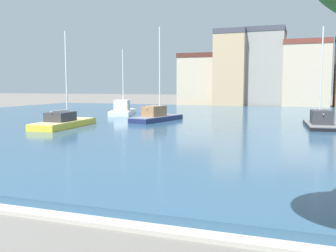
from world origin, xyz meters
TOP-DOWN VIEW (x-y plane):
  - harbor_water at (0.00, 35.67)m, footprint 76.36×53.98m
  - quay_edge_coping at (0.00, 8.43)m, footprint 76.36×0.50m
  - sailboat_navy at (-7.50, 33.14)m, footprint 3.33×7.51m
  - sailboat_black at (6.47, 32.61)m, footprint 2.58×7.72m
  - sailboat_yellow at (-12.74, 25.96)m, footprint 2.62×7.95m
  - sailboat_white at (-14.24, 39.19)m, footprint 4.10×7.50m
  - townhouse_narrow_midrow at (-11.67, 66.31)m, footprint 8.41×5.49m
  - townhouse_tall_gabled at (-6.32, 64.85)m, footprint 5.21×7.31m
  - townhouse_wide_warehouse at (-1.01, 66.97)m, footprint 6.46×8.07m
  - townhouse_corner_house at (5.66, 66.17)m, footprint 7.27×7.43m

SIDE VIEW (x-z plane):
  - quay_edge_coping at x=0.00m, z-range 0.00..0.12m
  - harbor_water at x=0.00m, z-range 0.00..0.37m
  - sailboat_black at x=6.47m, z-range -3.58..4.71m
  - sailboat_yellow at x=-12.74m, z-range -3.39..4.52m
  - sailboat_navy at x=-7.50m, z-range -3.90..5.12m
  - sailboat_white at x=-14.24m, z-range -3.22..4.55m
  - townhouse_narrow_midrow at x=-11.67m, z-range 0.01..9.33m
  - townhouse_corner_house at x=5.66m, z-range 0.01..10.91m
  - townhouse_tall_gabled at x=-6.32m, z-range 0.02..12.88m
  - townhouse_wide_warehouse at x=-1.01m, z-range 0.02..13.18m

